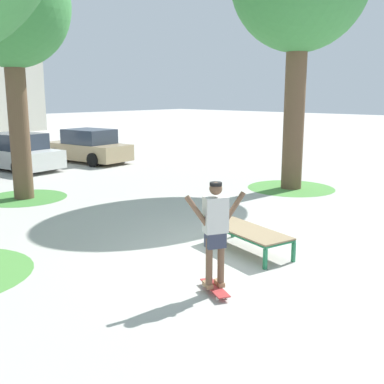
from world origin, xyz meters
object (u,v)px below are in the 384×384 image
skate_box (248,232)px  tree_mid_back (10,8)px  car_tan (88,147)px  skater (215,228)px  car_white (17,153)px  skateboard (215,288)px

skate_box → tree_mid_back: size_ratio=0.28×
tree_mid_back → car_tan: bearing=40.3°
skater → tree_mid_back: 9.75m
car_white → skater: bearing=-105.5°
skater → car_tan: skater is taller
tree_mid_back → skater: bearing=-98.9°
skateboard → car_tan: size_ratio=0.18×
skater → tree_mid_back: size_ratio=0.23×
tree_mid_back → skateboard: bearing=-98.9°
tree_mid_back → car_white: bearing=64.5°
tree_mid_back → car_white: size_ratio=1.66×
skate_box → skateboard: size_ratio=2.53×
tree_mid_back → car_tan: size_ratio=1.67×
car_white → car_tan: bearing=-6.5°
skater → car_tan: size_ratio=0.39×
car_white → car_tan: size_ratio=1.00×
car_white → car_tan: (3.23, -0.37, 0.00)m
skateboard → skater: 0.99m
skateboard → car_tan: (7.05, 13.47, 0.61)m
skate_box → skater: bearing=-157.9°
skater → car_white: bearing=74.5°
skater → car_white: size_ratio=0.39×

